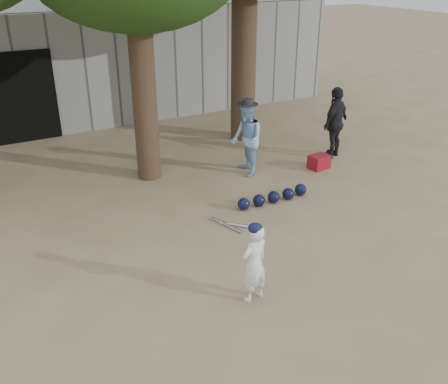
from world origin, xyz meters
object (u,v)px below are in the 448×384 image
boy_player (254,264)px  red_bag (319,162)px  spectator_dark (335,123)px  spectator_blue (247,139)px

boy_player → red_bag: boy_player is taller
boy_player → red_bag: bearing=-150.1°
spectator_dark → red_bag: spectator_dark is taller
spectator_blue → spectator_dark: size_ratio=0.95×
spectator_blue → red_bag: size_ratio=3.68×
boy_player → spectator_dark: 5.74m
boy_player → spectator_blue: spectator_blue is taller
boy_player → spectator_blue: bearing=-131.1°
boy_player → spectator_dark: bearing=-151.8°
boy_player → spectator_dark: size_ratio=0.69×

